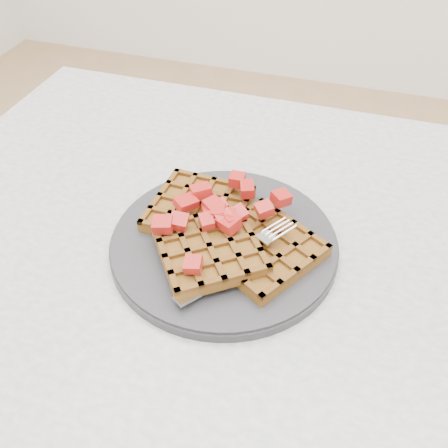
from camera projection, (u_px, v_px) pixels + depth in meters
The scene contains 5 objects.
table at pixel (320, 336), 0.66m from camera, with size 1.20×0.80×0.75m.
plate at pixel (224, 243), 0.62m from camera, with size 0.28×0.28×0.02m, color #242427.
waffles at pixel (223, 234), 0.60m from camera, with size 0.24×0.21×0.03m.
strawberry_pile at pixel (224, 215), 0.59m from camera, with size 0.15×0.15×0.02m, color maroon, non-canonical shape.
fork at pixel (245, 262), 0.57m from camera, with size 0.02×0.18×0.02m, color silver, non-canonical shape.
Camera 1 is at (-0.01, -0.41, 1.20)m, focal length 40.00 mm.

